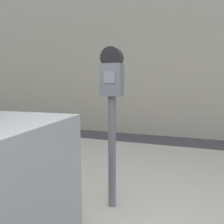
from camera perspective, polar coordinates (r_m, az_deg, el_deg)
The scene contains 3 objects.
sidewalk at distance 3.31m, azimuth 2.29°, elevation -15.28°, with size 24.00×2.80×0.11m.
building_facade at distance 6.06m, azimuth 10.76°, elevation 24.46°, with size 24.00×0.30×6.23m.
parking_meter at distance 2.07m, azimuth -0.00°, elevation 3.31°, with size 0.20×0.15×1.55m.
Camera 1 is at (0.86, -0.72, 1.34)m, focal length 35.00 mm.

